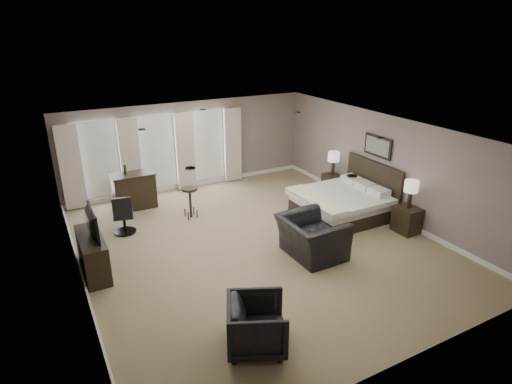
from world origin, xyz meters
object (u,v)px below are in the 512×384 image
dresser (93,255)px  lamp_near (410,194)px  bed (340,193)px  bar_stool_right (190,203)px  nightstand_near (407,220)px  armchair_near (312,231)px  bar_counter (134,191)px  bar_stool_left (146,188)px  nightstand_far (332,184)px  tv (89,234)px  desk_chair (123,214)px  armchair_far (257,323)px  lamp_far (333,163)px

dresser → lamp_near: bearing=-13.5°
bed → bar_stool_right: bed is taller
nightstand_near → armchair_near: (-2.67, 0.16, 0.27)m
bar_counter → bar_stool_left: 0.50m
bar_stool_left → armchair_near: bearing=-63.6°
bar_counter → bar_stool_left: (0.39, 0.29, -0.09)m
nightstand_far → dresser: bearing=-169.8°
lamp_near → bar_stool_left: bearing=135.9°
nightstand_near → bar_stool_right: bar_stool_right is taller
nightstand_near → lamp_near: 0.65m
nightstand_far → bar_counter: bar_counter is taller
tv → desk_chair: size_ratio=1.00×
lamp_near → bed: bearing=121.5°
armchair_far → bar_stool_right: 5.08m
lamp_far → bar_stool_right: bearing=175.4°
tv → nightstand_far: bearing=-79.8°
nightstand_far → bar_stool_right: size_ratio=0.69×
nightstand_far → dresser: dresser is taller
armchair_near → dresser: bearing=70.0°
nightstand_near → tv: 7.14m
nightstand_far → lamp_near: 2.98m
nightstand_far → armchair_near: size_ratio=0.42×
lamp_far → armchair_far: size_ratio=0.76×
lamp_far → bar_stool_left: lamp_far is taller
nightstand_near → bar_counter: bearing=139.8°
lamp_far → bar_counter: bearing=162.9°
bed → desk_chair: (-5.10, 1.71, -0.18)m
nightstand_near → bar_stool_right: size_ratio=0.77×
armchair_near → bar_counter: bearing=31.2°
bed → bar_counter: bearing=145.4°
dresser → bar_stool_left: 3.72m
nightstand_near → lamp_near: bearing=0.0°
nightstand_far → tv: bearing=-169.8°
armchair_far → bar_stool_left: (0.05, 6.62, -0.06)m
bed → lamp_near: bed is taller
lamp_far → nightstand_near: bearing=-90.0°
bed → dresser: bed is taller
bar_stool_right → dresser: bearing=-149.0°
lamp_near → bar_counter: 7.08m
bed → desk_chair: size_ratio=2.13×
bar_counter → tv: bearing=-117.8°
dresser → bar_stool_left: (1.92, 3.19, -0.01)m
nightstand_far → desk_chair: desk_chair is taller
bed → bar_counter: 5.47m
bar_stool_right → desk_chair: bearing=-177.2°
dresser → bar_counter: (1.53, 2.89, 0.09)m
armchair_far → armchair_near: bearing=-26.0°
bed → armchair_near: 2.20m
nightstand_near → lamp_far: 2.96m
bed → lamp_far: size_ratio=3.05×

